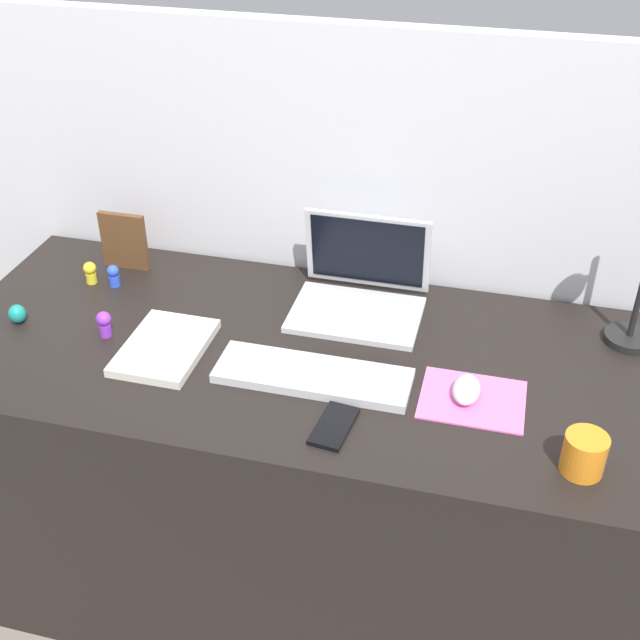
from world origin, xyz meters
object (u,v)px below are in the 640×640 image
object	(u,v)px
laptop	(361,286)
picture_frame	(124,241)
toy_figurine_blue	(114,275)
toy_figurine_yellow	(90,272)
coffee_mug	(584,454)
notebook_pad	(165,347)
cell_phone	(334,426)
toy_figurine_purple	(104,323)
mouse	(466,390)
keyboard	(313,376)
toy_figurine_teal	(17,314)

from	to	relation	value
laptop	picture_frame	xyz separation A→B (m)	(-0.62, 0.03, 0.02)
laptop	toy_figurine_blue	bearing A→B (deg)	-174.18
picture_frame	toy_figurine_yellow	distance (m)	0.12
picture_frame	coffee_mug	world-z (taller)	picture_frame
laptop	picture_frame	bearing A→B (deg)	177.22
notebook_pad	picture_frame	distance (m)	0.41
cell_phone	toy_figurine_purple	world-z (taller)	toy_figurine_purple
mouse	toy_figurine_yellow	xyz separation A→B (m)	(-0.95, 0.22, 0.01)
notebook_pad	coffee_mug	world-z (taller)	coffee_mug
keyboard	coffee_mug	world-z (taller)	coffee_mug
laptop	notebook_pad	world-z (taller)	laptop
cell_phone	notebook_pad	world-z (taller)	notebook_pad
coffee_mug	toy_figurine_purple	distance (m)	1.05
coffee_mug	toy_figurine_yellow	world-z (taller)	coffee_mug
keyboard	toy_figurine_teal	distance (m)	0.71
keyboard	toy_figurine_purple	world-z (taller)	toy_figurine_purple
mouse	cell_phone	xyz separation A→B (m)	(-0.24, -0.16, -0.02)
toy_figurine_purple	mouse	bearing A→B (deg)	-1.47
toy_figurine_yellow	laptop	bearing A→B (deg)	5.44
toy_figurine_teal	picture_frame	bearing A→B (deg)	66.16
toy_figurine_blue	cell_phone	bearing A→B (deg)	-30.33
toy_figurine_blue	toy_figurine_purple	bearing A→B (deg)	-68.89
notebook_pad	picture_frame	size ratio (longest dim) A/B	1.60
mouse	cell_phone	bearing A→B (deg)	-146.52
keyboard	picture_frame	xyz separation A→B (m)	(-0.58, 0.34, 0.06)
laptop	picture_frame	distance (m)	0.62
keyboard	notebook_pad	bearing A→B (deg)	177.21
toy_figurine_yellow	notebook_pad	bearing A→B (deg)	-37.41
cell_phone	toy_figurine_teal	xyz separation A→B (m)	(-0.79, 0.18, 0.02)
picture_frame	toy_figurine_purple	xyz separation A→B (m)	(0.09, -0.30, -0.04)
laptop	cell_phone	distance (m)	0.45
toy_figurine_yellow	mouse	bearing A→B (deg)	-13.18
picture_frame	toy_figurine_yellow	bearing A→B (deg)	-118.98
toy_figurine_yellow	cell_phone	bearing A→B (deg)	-28.00
toy_figurine_yellow	coffee_mug	bearing A→B (deg)	-17.87
toy_figurine_purple	keyboard	bearing A→B (deg)	-4.64
toy_figurine_teal	toy_figurine_purple	size ratio (longest dim) A/B	0.73
keyboard	toy_figurine_blue	size ratio (longest dim) A/B	7.28
keyboard	toy_figurine_yellow	distance (m)	0.68
mouse	cell_phone	distance (m)	0.28
keyboard	toy_figurine_yellow	xyz separation A→B (m)	(-0.63, 0.24, 0.02)
cell_phone	toy_figurine_yellow	xyz separation A→B (m)	(-0.71, 0.38, 0.03)
picture_frame	toy_figurine_blue	size ratio (longest dim) A/B	2.66
keyboard	coffee_mug	xyz separation A→B (m)	(0.54, -0.14, 0.03)
laptop	toy_figurine_yellow	xyz separation A→B (m)	(-0.67, -0.06, -0.02)
laptop	toy_figurine_teal	world-z (taller)	laptop
toy_figurine_blue	picture_frame	bearing A→B (deg)	96.15
keyboard	picture_frame	bearing A→B (deg)	150.04
keyboard	toy_figurine_teal	world-z (taller)	toy_figurine_teal
toy_figurine_purple	cell_phone	bearing A→B (deg)	-17.23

